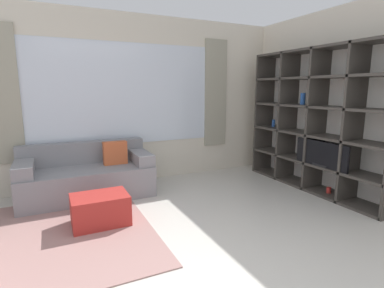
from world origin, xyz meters
The scene contains 6 objects.
wall_back centered at (0.00, 3.35, 1.36)m, with size 6.65×0.11×2.70m.
wall_right centered at (2.76, 1.66, 1.35)m, with size 0.07×4.52×2.70m, color beige.
area_rug centered at (-1.27, 1.76, 0.01)m, with size 2.20×2.21×0.01m, color gray.
shelving_unit centered at (2.54, 1.71, 1.05)m, with size 0.43×2.46×2.12m.
couch_main centered at (-0.68, 2.89, 0.29)m, with size 1.79×0.83×0.77m.
ottoman centered at (-0.67, 1.85, 0.18)m, with size 0.62×0.45×0.35m.
Camera 1 is at (-1.12, -1.51, 1.53)m, focal length 28.00 mm.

